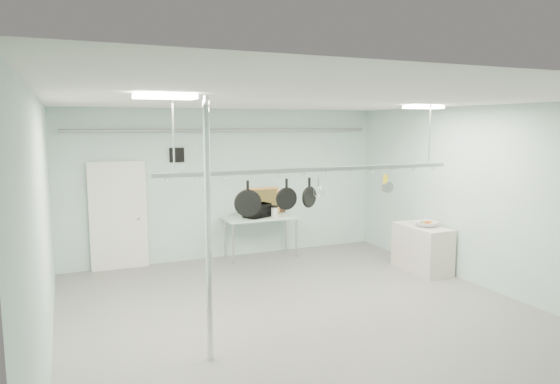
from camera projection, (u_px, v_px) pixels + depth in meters
name	position (u px, v px, depth m)	size (l,w,h in m)	color
floor	(312.00, 320.00, 7.36)	(8.00, 8.00, 0.00)	gray
ceiling	(313.00, 101.00, 6.93)	(7.00, 8.00, 0.02)	silver
back_wall	(228.00, 184.00, 10.77)	(7.00, 0.02, 3.20)	#9EBEB5
right_wall	(494.00, 199.00, 8.52)	(0.02, 8.00, 3.20)	#9EBEB5
door	(118.00, 217.00, 9.89)	(1.10, 0.10, 2.20)	silver
wall_vent	(177.00, 155.00, 10.23)	(0.30, 0.04, 0.30)	black
conduit_pipe	(229.00, 130.00, 10.54)	(0.07, 0.07, 6.60)	gray
chrome_pole	(208.00, 232.00, 5.93)	(0.08, 0.08, 3.20)	silver
prep_table	(261.00, 220.00, 10.76)	(1.60, 0.70, 0.91)	#ADCCBA
side_cabinet	(422.00, 248.00, 9.81)	(0.60, 1.20, 0.90)	beige
pot_rack	(316.00, 168.00, 7.41)	(4.80, 0.06, 1.00)	#B7B7BC
light_panel_left	(165.00, 97.00, 5.34)	(0.65, 0.30, 0.05)	white
light_panel_right	(423.00, 107.00, 8.43)	(0.65, 0.30, 0.05)	white
microwave	(257.00, 210.00, 10.63)	(0.54, 0.36, 0.30)	black
coffee_canister	(275.00, 212.00, 10.70)	(0.14, 0.14, 0.20)	silver
painting_large	(263.00, 201.00, 11.05)	(0.78, 0.05, 0.58)	#CB7D36
painting_small	(279.00, 207.00, 11.22)	(0.30, 0.04, 0.25)	#321C11
fruit_bowl	(427.00, 224.00, 9.68)	(0.42, 0.42, 0.10)	silver
skillet_left	(248.00, 199.00, 7.04)	(0.39, 0.06, 0.52)	black
skillet_mid	(286.00, 194.00, 7.27)	(0.33, 0.06, 0.44)	black
skillet_right	(309.00, 192.00, 7.42)	(0.32, 0.06, 0.43)	black
whisk	(319.00, 187.00, 7.47)	(0.17, 0.17, 0.31)	silver
grater	(385.00, 180.00, 7.94)	(0.08, 0.02, 0.20)	gold
saucepan	(387.00, 184.00, 7.96)	(0.18, 0.10, 0.32)	#BBBBC0
fruit_cluster	(427.00, 222.00, 9.67)	(0.24, 0.24, 0.09)	maroon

